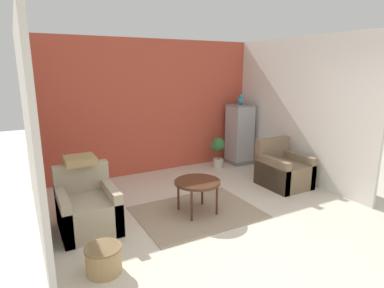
{
  "coord_description": "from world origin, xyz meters",
  "views": [
    {
      "loc": [
        -2.43,
        -2.73,
        2.17
      ],
      "look_at": [
        0.0,
        1.72,
        0.95
      ],
      "focal_mm": 30.0,
      "sensor_mm": 36.0,
      "label": 1
    }
  ],
  "objects_px": {
    "coffee_table": "(197,184)",
    "parrot": "(241,100)",
    "birdcage": "(240,134)",
    "armchair_right": "(283,171)",
    "potted_plant": "(218,149)",
    "wicker_basket": "(104,259)",
    "armchair_left": "(88,209)"
  },
  "relations": [
    {
      "from": "armchair_right",
      "to": "potted_plant",
      "type": "xyz_separation_m",
      "value": [
        -0.44,
        1.54,
        0.13
      ]
    },
    {
      "from": "coffee_table",
      "to": "armchair_right",
      "type": "relative_size",
      "value": 0.81
    },
    {
      "from": "parrot",
      "to": "potted_plant",
      "type": "xyz_separation_m",
      "value": [
        -0.61,
        -0.05,
        -1.05
      ]
    },
    {
      "from": "armchair_right",
      "to": "parrot",
      "type": "relative_size",
      "value": 3.62
    },
    {
      "from": "parrot",
      "to": "wicker_basket",
      "type": "distance_m",
      "value": 4.76
    },
    {
      "from": "armchair_left",
      "to": "armchair_right",
      "type": "relative_size",
      "value": 1.0
    },
    {
      "from": "armchair_left",
      "to": "birdcage",
      "type": "relative_size",
      "value": 0.63
    },
    {
      "from": "armchair_left",
      "to": "armchair_right",
      "type": "bearing_deg",
      "value": -0.61
    },
    {
      "from": "armchair_right",
      "to": "birdcage",
      "type": "distance_m",
      "value": 1.64
    },
    {
      "from": "coffee_table",
      "to": "parrot",
      "type": "height_order",
      "value": "parrot"
    },
    {
      "from": "coffee_table",
      "to": "wicker_basket",
      "type": "height_order",
      "value": "coffee_table"
    },
    {
      "from": "armchair_right",
      "to": "birdcage",
      "type": "xyz_separation_m",
      "value": [
        0.17,
        1.58,
        0.4
      ]
    },
    {
      "from": "armchair_right",
      "to": "wicker_basket",
      "type": "distance_m",
      "value": 3.73
    },
    {
      "from": "potted_plant",
      "to": "parrot",
      "type": "bearing_deg",
      "value": 4.58
    },
    {
      "from": "potted_plant",
      "to": "wicker_basket",
      "type": "relative_size",
      "value": 1.69
    },
    {
      "from": "armchair_right",
      "to": "parrot",
      "type": "xyz_separation_m",
      "value": [
        0.17,
        1.58,
        1.18
      ]
    },
    {
      "from": "birdcage",
      "to": "wicker_basket",
      "type": "bearing_deg",
      "value": -145.17
    },
    {
      "from": "armchair_right",
      "to": "wicker_basket",
      "type": "height_order",
      "value": "armchair_right"
    },
    {
      "from": "wicker_basket",
      "to": "armchair_left",
      "type": "bearing_deg",
      "value": 87.14
    },
    {
      "from": "coffee_table",
      "to": "armchair_left",
      "type": "bearing_deg",
      "value": 169.84
    },
    {
      "from": "birdcage",
      "to": "wicker_basket",
      "type": "xyz_separation_m",
      "value": [
        -3.75,
        -2.61,
        -0.52
      ]
    },
    {
      "from": "parrot",
      "to": "birdcage",
      "type": "bearing_deg",
      "value": -90.0
    },
    {
      "from": "coffee_table",
      "to": "wicker_basket",
      "type": "distance_m",
      "value": 1.82
    },
    {
      "from": "birdcage",
      "to": "potted_plant",
      "type": "relative_size",
      "value": 2.03
    },
    {
      "from": "coffee_table",
      "to": "birdcage",
      "type": "bearing_deg",
      "value": 40.36
    },
    {
      "from": "birdcage",
      "to": "parrot",
      "type": "relative_size",
      "value": 5.75
    },
    {
      "from": "coffee_table",
      "to": "potted_plant",
      "type": "height_order",
      "value": "potted_plant"
    },
    {
      "from": "potted_plant",
      "to": "wicker_basket",
      "type": "distance_m",
      "value": 4.07
    },
    {
      "from": "coffee_table",
      "to": "parrot",
      "type": "xyz_separation_m",
      "value": [
        2.15,
        1.83,
        1.0
      ]
    },
    {
      "from": "potted_plant",
      "to": "armchair_right",
      "type": "bearing_deg",
      "value": -74.08
    },
    {
      "from": "armchair_left",
      "to": "armchair_right",
      "type": "height_order",
      "value": "same"
    },
    {
      "from": "coffee_table",
      "to": "birdcage",
      "type": "xyz_separation_m",
      "value": [
        2.15,
        1.82,
        0.22
      ]
    }
  ]
}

